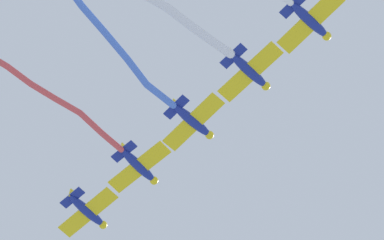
% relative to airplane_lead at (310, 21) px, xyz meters
% --- Properties ---
extents(airplane_lead, '(5.89, 7.82, 1.94)m').
position_rel_airplane_lead_xyz_m(airplane_lead, '(0.00, 0.00, 0.00)').
color(airplane_lead, navy).
extents(airplane_left_wing, '(5.91, 7.84, 1.94)m').
position_rel_airplane_lead_xyz_m(airplane_left_wing, '(-1.50, 7.86, 0.30)').
color(airplane_left_wing, navy).
extents(airplane_right_wing, '(5.89, 7.82, 1.94)m').
position_rel_airplane_lead_xyz_m(airplane_right_wing, '(-3.01, 15.72, 0.00)').
color(airplane_right_wing, navy).
extents(smoke_trail_right_wing, '(20.28, 6.57, 3.20)m').
position_rel_airplane_lead_xyz_m(smoke_trail_right_wing, '(-15.69, 12.95, 1.02)').
color(smoke_trail_right_wing, '#4C75DB').
extents(airplane_slot, '(5.98, 7.86, 1.94)m').
position_rel_airplane_lead_xyz_m(airplane_slot, '(-4.51, 23.59, 0.30)').
color(airplane_slot, navy).
extents(airplane_trail, '(5.96, 7.86, 1.94)m').
position_rel_airplane_lead_xyz_m(airplane_trail, '(-6.01, 31.45, 0.00)').
color(airplane_trail, navy).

